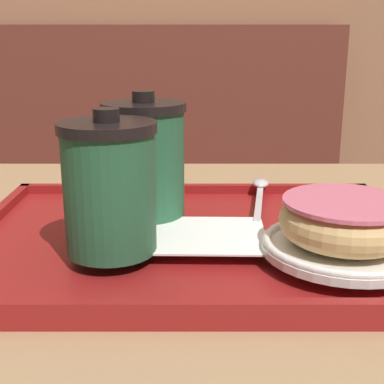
# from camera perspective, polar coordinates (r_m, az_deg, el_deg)

# --- Properties ---
(booth_bench) EXTENTS (1.34, 0.44, 1.00)m
(booth_bench) POSITION_cam_1_polar(r_m,az_deg,el_deg) (1.59, -8.67, -8.13)
(booth_bench) COLOR brown
(booth_bench) RESTS_ON ground_plane
(cafe_table) EXTENTS (1.04, 0.79, 0.74)m
(cafe_table) POSITION_cam_1_polar(r_m,az_deg,el_deg) (0.69, 2.88, -18.20)
(cafe_table) COLOR tan
(cafe_table) RESTS_ON ground_plane
(serving_tray) EXTENTS (0.49, 0.36, 0.02)m
(serving_tray) POSITION_cam_1_polar(r_m,az_deg,el_deg) (0.60, 0.00, -5.21)
(serving_tray) COLOR maroon
(serving_tray) RESTS_ON cafe_table
(napkin_paper) EXTENTS (0.13, 0.11, 0.00)m
(napkin_paper) POSITION_cam_1_polar(r_m,az_deg,el_deg) (0.57, 1.14, -4.57)
(napkin_paper) COLOR white
(napkin_paper) RESTS_ON serving_tray
(coffee_cup_front) EXTENTS (0.09, 0.09, 0.14)m
(coffee_cup_front) POSITION_cam_1_polar(r_m,az_deg,el_deg) (0.52, -8.97, 0.53)
(coffee_cup_front) COLOR #235638
(coffee_cup_front) RESTS_ON serving_tray
(coffee_cup_rear) EXTENTS (0.10, 0.10, 0.14)m
(coffee_cup_rear) POSITION_cam_1_polar(r_m,az_deg,el_deg) (0.62, -5.22, 3.52)
(coffee_cup_rear) COLOR #235638
(coffee_cup_rear) RESTS_ON serving_tray
(plate_with_chocolate_donut) EXTENTS (0.16, 0.16, 0.01)m
(plate_with_chocolate_donut) POSITION_cam_1_polar(r_m,az_deg,el_deg) (0.54, 15.70, -5.54)
(plate_with_chocolate_donut) COLOR white
(plate_with_chocolate_donut) RESTS_ON serving_tray
(donut_chocolate_glazed) EXTENTS (0.13, 0.13, 0.04)m
(donut_chocolate_glazed) POSITION_cam_1_polar(r_m,az_deg,el_deg) (0.53, 15.92, -2.83)
(donut_chocolate_glazed) COLOR #DBB270
(donut_chocolate_glazed) RESTS_ON plate_with_chocolate_donut
(spoon) EXTENTS (0.04, 0.17, 0.01)m
(spoon) POSITION_cam_1_polar(r_m,az_deg,el_deg) (0.73, 7.11, 0.26)
(spoon) COLOR silver
(spoon) RESTS_ON serving_tray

